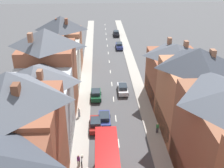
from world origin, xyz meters
TOP-DOWN VIEW (x-y plane):
  - pavement_left at (-5.10, 38.00)m, footprint 2.20×104.00m
  - pavement_right at (5.10, 38.00)m, footprint 2.20×104.00m
  - centre_line_dashes at (0.00, 36.00)m, footprint 0.14×97.80m
  - terrace_row_left at (-10.19, 17.01)m, footprint 8.00×61.32m
  - terrace_row_right at (10.19, 11.58)m, footprint 8.00×46.18m
  - car_near_blue at (-3.10, 30.39)m, footprint 1.90×3.98m
  - car_near_silver at (1.80, 32.31)m, footprint 1.90×4.28m
  - car_parked_left_a at (-1.80, 22.77)m, footprint 1.90×4.14m
  - car_parked_right_a at (3.10, 69.54)m, footprint 1.90×4.38m
  - car_mid_black at (3.10, 57.26)m, footprint 1.90×4.21m
  - car_parked_left_b at (-3.10, 21.48)m, footprint 1.90×4.01m
  - pedestrian_mid_left at (-5.09, 13.89)m, footprint 0.36×0.22m
  - pedestrian_mid_right at (5.62, 19.88)m, footprint 0.36×0.22m
  - pedestrian_far_left at (-5.69, 24.58)m, footprint 0.36×0.22m

SIDE VIEW (x-z plane):
  - centre_line_dashes at x=0.00m, z-range 0.00..0.01m
  - pavement_left at x=-5.10m, z-range 0.00..0.14m
  - pavement_right at x=5.10m, z-range 0.00..0.14m
  - car_parked_left_b at x=-3.10m, z-range 0.01..1.60m
  - car_parked_left_a at x=-1.80m, z-range 0.01..1.63m
  - car_near_blue at x=-3.10m, z-range 0.00..1.65m
  - car_parked_right_a at x=3.10m, z-range 0.01..1.67m
  - car_near_silver at x=1.80m, z-range 0.01..1.67m
  - car_mid_black at x=3.10m, z-range 0.00..1.69m
  - pedestrian_mid_left at x=-5.09m, z-range 0.23..1.84m
  - pedestrian_mid_right at x=5.62m, z-range 0.23..1.84m
  - pedestrian_far_left at x=-5.69m, z-range 0.23..1.84m
  - terrace_row_right at x=10.19m, z-range -1.15..12.78m
  - terrace_row_left at x=-10.19m, z-range -1.02..13.11m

